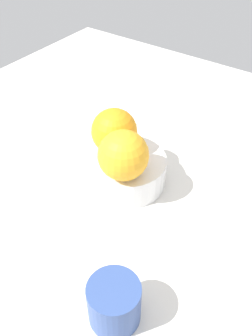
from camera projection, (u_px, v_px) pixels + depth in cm
name	position (u px, v px, depth cm)	size (l,w,h in cm)	color
ground_plane	(126.00, 185.00, 69.11)	(110.00, 110.00, 2.00)	silver
fruit_bowl	(126.00, 171.00, 66.75)	(14.48, 14.48, 5.37)	white
orange_in_bowl_0	(114.00, 131.00, 64.20)	(8.15, 8.15, 8.15)	orange
orange_in_bowl_1	(123.00, 155.00, 59.04)	(8.39, 8.39, 8.39)	#F9A823
ceramic_cup	(114.00, 303.00, 46.72)	(6.90, 6.90, 6.64)	#334C8C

